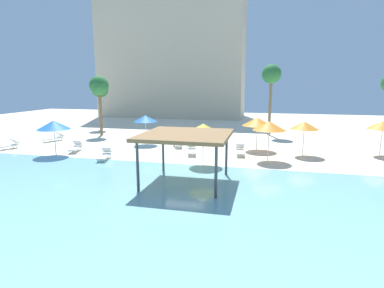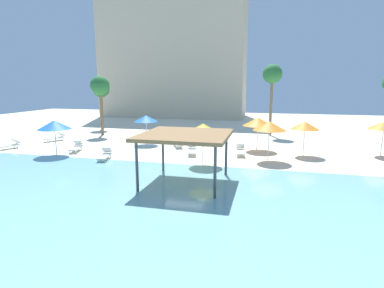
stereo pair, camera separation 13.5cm
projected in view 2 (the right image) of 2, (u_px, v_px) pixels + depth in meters
name	position (u px, v px, depth m)	size (l,w,h in m)	color
ground_plane	(180.00, 171.00, 18.26)	(80.00, 80.00, 0.00)	beige
lagoon_water	(146.00, 204.00, 13.26)	(44.00, 13.50, 0.04)	#7AB7C1
shade_pavilion	(185.00, 136.00, 15.61)	(4.46, 4.46, 2.66)	#42474C
beach_umbrella_blue_1	(146.00, 119.00, 26.26)	(2.03, 2.03, 2.51)	silver
beach_umbrella_yellow_2	(203.00, 128.00, 19.36)	(2.07, 2.07, 2.67)	silver
beach_umbrella_orange_3	(258.00, 122.00, 23.83)	(2.37, 2.37, 2.58)	silver
beach_umbrella_orange_4	(384.00, 125.00, 21.88)	(2.14, 2.14, 2.53)	silver
beach_umbrella_orange_5	(269.00, 126.00, 20.42)	(2.22, 2.22, 2.69)	silver
beach_umbrella_orange_6	(305.00, 125.00, 21.96)	(2.03, 2.03, 2.49)	silver
beach_umbrella_blue_7	(54.00, 125.00, 22.04)	(2.35, 2.35, 2.57)	silver
lounge_chair_0	(178.00, 143.00, 25.43)	(1.33, 1.97, 0.74)	white
lounge_chair_1	(76.00, 147.00, 23.75)	(1.14, 1.99, 0.74)	white
lounge_chair_2	(9.00, 145.00, 24.61)	(1.24, 1.98, 0.74)	white
lounge_chair_3	(192.00, 150.00, 22.68)	(1.03, 1.98, 0.74)	white
lounge_chair_4	(105.00, 155.00, 21.09)	(1.03, 1.98, 0.74)	white
lounge_chair_5	(55.00, 137.00, 28.11)	(1.29, 1.98, 0.74)	white
lounge_chair_6	(240.00, 150.00, 22.50)	(0.83, 1.96, 0.74)	white
palm_tree_0	(101.00, 90.00, 35.00)	(1.90, 1.90, 5.55)	brown
palm_tree_2	(100.00, 87.00, 30.54)	(1.90, 1.90, 5.97)	brown
palm_tree_3	(272.00, 76.00, 30.28)	(1.90, 1.90, 7.10)	brown
hotel_block_0	(173.00, 49.00, 48.24)	(22.63, 8.07, 21.11)	beige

